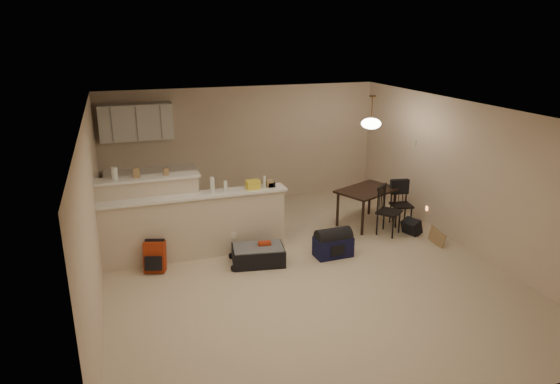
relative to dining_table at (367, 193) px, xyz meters
name	(u,v)px	position (x,y,z in m)	size (l,w,h in m)	color
room	(301,192)	(-1.87, -1.32, 0.62)	(7.00, 7.02, 2.50)	beige
breakfast_bar	(179,222)	(-3.63, -0.34, -0.02)	(3.08, 0.58, 1.39)	beige
upper_cabinets	(136,122)	(-4.07, 2.00, 1.27)	(1.40, 0.34, 0.70)	white
kitchen_counter	(153,193)	(-3.87, 1.87, -0.18)	(1.80, 0.60, 0.90)	white
thermostat	(414,143)	(1.11, 0.23, 0.87)	(0.02, 0.12, 0.12)	beige
jar	(114,173)	(-4.56, -0.20, 0.86)	(0.10, 0.10, 0.20)	silver
cereal_box	(136,173)	(-4.23, -0.20, 0.84)	(0.10, 0.07, 0.16)	#99794F
small_box	(166,172)	(-3.77, -0.20, 0.82)	(0.08, 0.06, 0.12)	#99794F
bottle_a	(212,185)	(-3.07, -0.42, 0.59)	(0.07, 0.07, 0.26)	silver
bottle_b	(225,186)	(-2.85, -0.42, 0.55)	(0.06, 0.06, 0.18)	silver
bag_lump	(253,185)	(-2.39, -0.42, 0.53)	(0.22, 0.18, 0.14)	#99794F
pouch	(271,185)	(-2.06, -0.42, 0.50)	(0.12, 0.10, 0.08)	#99794F
extra_item_x	(265,182)	(-2.18, -0.42, 0.56)	(0.05, 0.05, 0.20)	silver
extra_item_y	(270,184)	(-2.09, -0.42, 0.53)	(0.11, 0.10, 0.12)	#99794F
dining_table	(367,193)	(0.00, 0.00, 0.00)	(1.35, 1.16, 0.71)	black
pendant_lamp	(371,123)	(0.00, 0.00, 1.36)	(0.36, 0.36, 0.62)	brown
dining_chair_near	(389,211)	(0.15, -0.58, -0.17)	(0.40, 0.38, 0.92)	black
dining_chair_far	(401,204)	(0.62, -0.25, -0.20)	(0.37, 0.36, 0.86)	black
suitcase	(258,255)	(-2.48, -1.01, -0.49)	(0.83, 0.54, 0.28)	black
red_backpack	(155,257)	(-4.08, -0.74, -0.38)	(0.32, 0.20, 0.48)	#A42E12
navy_duffel	(333,247)	(-1.21, -1.13, -0.46)	(0.62, 0.34, 0.34)	#121338
black_daypack	(412,227)	(0.57, -0.73, -0.49)	(0.31, 0.22, 0.27)	black
cardboard_sheet	(437,237)	(0.71, -1.31, -0.48)	(0.39, 0.02, 0.30)	#99794F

